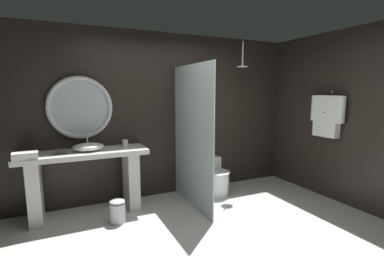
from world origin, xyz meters
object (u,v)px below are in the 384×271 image
Objects in this scene: round_wall_mirror at (80,108)px; folded_hand_towel at (25,156)px; waste_bin at (117,211)px; vessel_sink at (88,147)px; tumbler_cup at (125,143)px; hanging_bathrobe at (327,114)px; tissue_box at (61,151)px; toilet at (214,178)px; rain_shower_head at (242,63)px.

round_wall_mirror is 0.96m from folded_hand_towel.
waste_bin is 1.14× the size of folded_hand_towel.
round_wall_mirror is 2.80× the size of waste_bin.
vessel_sink is 3.83× the size of tumbler_cup.
folded_hand_towel is (-4.15, 0.77, -0.41)m from hanging_bathrobe.
tissue_box is 0.68m from round_wall_mirror.
folded_hand_towel is (-0.73, -0.18, -0.01)m from vessel_sink.
tissue_box is 2.38m from toilet.
rain_shower_head is 1.54m from hanging_bathrobe.
hanging_bathrobe is at bearing -19.06° from round_wall_mirror.
tissue_box is 3.88m from hanging_bathrobe.
vessel_sink is at bearing -77.14° from round_wall_mirror.
tumbler_cup is at bearing 5.30° from vessel_sink.
waste_bin is at bearing 171.13° from hanging_bathrobe.
round_wall_mirror is at bearing 159.98° from tumbler_cup.
tumbler_cup is at bearing -20.02° from round_wall_mirror.
rain_shower_head is at bearing 10.22° from waste_bin.
vessel_sink is 0.95m from waste_bin.
round_wall_mirror is at bearing 114.99° from waste_bin.
tumbler_cup is 0.80m from round_wall_mirror.
round_wall_mirror reaches higher than vessel_sink.
tumbler_cup is 0.39× the size of folded_hand_towel.
tissue_box is (-0.34, -0.05, -0.02)m from vessel_sink.
tissue_box is (-0.84, -0.10, -0.02)m from tumbler_cup.
hanging_bathrobe reaches higher than vessel_sink.
folded_hand_towel is at bearing -169.61° from tumbler_cup.
vessel_sink reaches higher than tissue_box.
tumbler_cup is 0.18× the size of toilet.
rain_shower_head reaches higher than folded_hand_towel.
toilet is 1.94× the size of waste_bin.
toilet is 2.77m from folded_hand_towel.
tissue_box reaches higher than toilet.
vessel_sink is 1.31× the size of waste_bin.
tumbler_cup is 2.27m from rain_shower_head.
folded_hand_towel reaches higher than tissue_box.
hanging_bathrobe is (3.76, -0.90, 0.42)m from tissue_box.
hanging_bathrobe is 4.24m from folded_hand_towel.
waste_bin is at bearing -15.41° from folded_hand_towel.
toilet is at bearing -3.40° from tumbler_cup.
tumbler_cup is at bearing 161.13° from hanging_bathrobe.
round_wall_mirror is at bearing 172.69° from rain_shower_head.
waste_bin is (0.33, -0.71, -1.31)m from round_wall_mirror.
tumbler_cup is at bearing 176.63° from rain_shower_head.
rain_shower_head reaches higher than toilet.
tumbler_cup is at bearing 10.39° from folded_hand_towel.
folded_hand_towel is at bearing 164.59° from waste_bin.
hanging_bathrobe is 2.04m from toilet.
tissue_box is at bearing 179.67° from rain_shower_head.
round_wall_mirror is (0.28, 0.30, 0.54)m from tissue_box.
vessel_sink is at bearing 120.89° from waste_bin.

